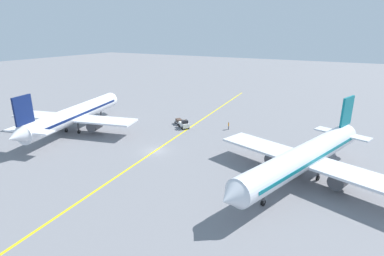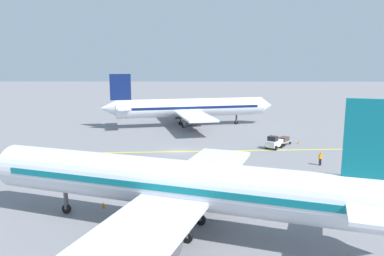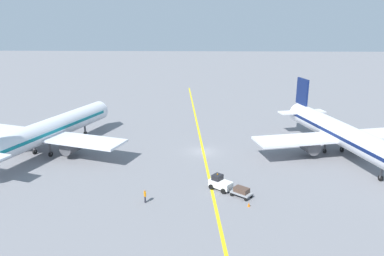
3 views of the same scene
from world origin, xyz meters
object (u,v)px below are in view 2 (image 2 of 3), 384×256
(baggage_tug_white, at_px, (274,143))
(traffic_cone_mid_apron, at_px, (103,205))
(baggage_cart_trailing, at_px, (284,140))
(ground_crew_worker, at_px, (320,158))
(airplane_at_gate, at_px, (175,184))
(traffic_cone_near_nose, at_px, (299,142))
(airplane_adjacent_stand, at_px, (189,108))

(baggage_tug_white, distance_m, traffic_cone_mid_apron, 30.85)
(baggage_cart_trailing, bearing_deg, ground_crew_worker, -170.86)
(airplane_at_gate, bearing_deg, traffic_cone_mid_apron, 56.55)
(airplane_at_gate, bearing_deg, baggage_cart_trailing, -26.43)
(ground_crew_worker, height_order, traffic_cone_near_nose, ground_crew_worker)
(baggage_cart_trailing, xyz_separation_m, traffic_cone_mid_apron, (-26.18, 21.91, -0.49))
(airplane_adjacent_stand, height_order, ground_crew_worker, airplane_adjacent_stand)
(traffic_cone_near_nose, bearing_deg, ground_crew_worker, 177.16)
(traffic_cone_near_nose, xyz_separation_m, traffic_cone_mid_apron, (-26.84, 24.44, 0.00))
(airplane_adjacent_stand, xyz_separation_m, baggage_tug_white, (-19.83, -13.16, -2.81))
(baggage_tug_white, height_order, ground_crew_worker, baggage_tug_white)
(ground_crew_worker, bearing_deg, baggage_tug_white, 23.07)
(airplane_adjacent_stand, height_order, baggage_cart_trailing, airplane_adjacent_stand)
(baggage_cart_trailing, height_order, traffic_cone_mid_apron, baggage_cart_trailing)
(airplane_adjacent_stand, distance_m, traffic_cone_mid_apron, 44.07)
(airplane_adjacent_stand, xyz_separation_m, ground_crew_worker, (-29.09, -17.11, -2.80))
(traffic_cone_mid_apron, bearing_deg, airplane_adjacent_stand, -8.79)
(traffic_cone_mid_apron, bearing_deg, baggage_cart_trailing, -39.92)
(baggage_cart_trailing, distance_m, ground_crew_worker, 12.01)
(baggage_tug_white, bearing_deg, ground_crew_worker, -156.93)
(baggage_cart_trailing, bearing_deg, baggage_tug_white, 141.91)
(ground_crew_worker, distance_m, traffic_cone_near_nose, 12.54)
(traffic_cone_near_nose, height_order, traffic_cone_mid_apron, same)
(airplane_at_gate, height_order, ground_crew_worker, airplane_at_gate)
(baggage_cart_trailing, bearing_deg, traffic_cone_near_nose, -75.44)
(baggage_tug_white, relative_size, traffic_cone_mid_apron, 5.98)
(traffic_cone_near_nose, bearing_deg, traffic_cone_mid_apron, 137.68)
(airplane_at_gate, distance_m, airplane_adjacent_stand, 47.84)
(airplane_at_gate, distance_m, traffic_cone_near_nose, 36.11)
(baggage_tug_white, bearing_deg, airplane_adjacent_stand, 33.57)
(traffic_cone_mid_apron, bearing_deg, traffic_cone_near_nose, -42.32)
(traffic_cone_mid_apron, bearing_deg, airplane_at_gate, -123.45)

